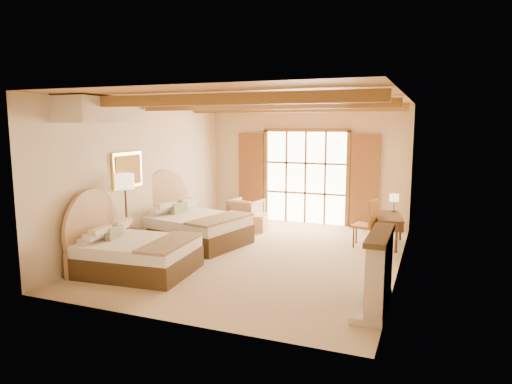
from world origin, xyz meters
The scene contains 19 objects.
floor centered at (0.00, 0.00, 0.00)m, with size 7.00×7.00×0.00m, color tan.
wall_back centered at (0.00, 3.50, 1.60)m, with size 5.50×5.50×0.00m, color beige.
wall_left centered at (-2.75, 0.00, 1.60)m, with size 7.00×7.00×0.00m, color beige.
wall_right centered at (2.75, 0.00, 1.60)m, with size 7.00×7.00×0.00m, color beige.
ceiling centered at (0.00, 0.00, 3.20)m, with size 7.00×7.00×0.00m, color #B2723C.
ceiling_beams centered at (0.00, 0.00, 3.08)m, with size 5.39×4.60×0.18m, color olive, non-canonical shape.
french_doors centered at (0.00, 3.44, 1.25)m, with size 3.95×0.08×2.60m.
fireplace centered at (2.60, -2.00, 0.51)m, with size 0.46×1.40×1.16m.
painting centered at (-2.70, -0.75, 1.75)m, with size 0.06×0.95×0.75m.
canopy_valance centered at (-2.40, -2.00, 2.95)m, with size 0.70×1.40×0.45m, color beige.
bed_near centered at (-1.86, -1.88, 0.40)m, with size 2.12×1.67×1.32m.
bed_far centered at (-1.88, 0.34, 0.43)m, with size 2.49×2.06×1.42m.
nightstand centered at (-2.42, -1.05, 0.28)m, with size 0.46×0.46×0.56m, color #47311A.
floor_lamp centered at (-2.50, -1.12, 1.46)m, with size 0.36×0.36×1.72m.
armchair centered at (-1.37, 2.47, 0.37)m, with size 0.79×0.81×0.74m, color #A68057.
ottoman centered at (-0.94, 2.04, 0.21)m, with size 0.57×0.57×0.42m, color tan.
desk centered at (2.39, 1.80, 0.36)m, with size 0.75×1.33×0.68m.
desk_chair centered at (1.92, 1.47, 0.33)m, with size 0.58×0.57×1.07m.
desk_lamp centered at (2.45, 2.31, 0.99)m, with size 0.21×0.21×0.42m.
Camera 1 is at (3.29, -8.61, 2.69)m, focal length 32.00 mm.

